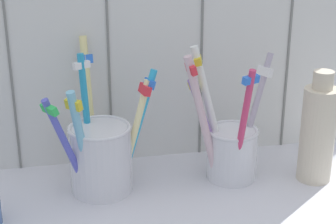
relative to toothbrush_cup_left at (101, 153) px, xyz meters
The scene contains 5 objects.
counter_slab 10.95cm from the toothbrush_cup_left, 17.61° to the right, with size 64.00×22.00×2.00cm, color silver.
tile_wall_back 19.90cm from the toothbrush_cup_left, 47.00° to the left, with size 64.00×2.20×45.00cm.
toothbrush_cup_left is the anchor object (origin of this frame).
toothbrush_cup_right 16.93cm from the toothbrush_cup_left, ahead, with size 13.06×8.48×18.11cm.
ceramic_vase 28.14cm from the toothbrush_cup_left, ahead, with size 4.48×4.48×14.99cm.
Camera 1 is at (-12.92, -60.83, 37.47)cm, focal length 59.41 mm.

